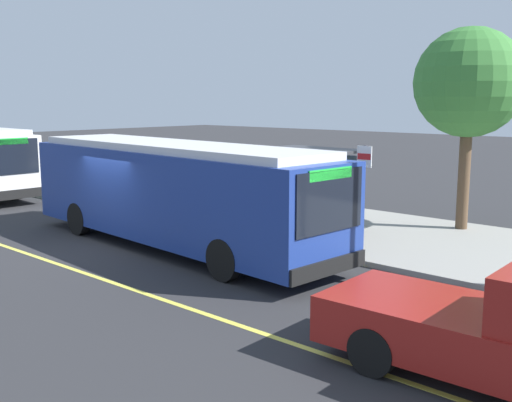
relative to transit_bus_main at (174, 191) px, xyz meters
name	(u,v)px	position (x,y,z in m)	size (l,w,h in m)	color
ground_plane	(114,245)	(-1.51, -1.01, -1.62)	(120.00, 120.00, 0.00)	#2B2B2D
sidewalk_curb	(254,214)	(-1.51, 4.99, -1.54)	(44.00, 6.40, 0.15)	gray
lane_stripe_center	(44,259)	(-1.51, -3.21, -1.61)	(36.00, 0.14, 0.01)	#E0D64C
transit_bus_main	(174,191)	(0.00, 0.00, 0.00)	(11.38, 3.31, 2.95)	navy
bus_shelter	(312,170)	(1.48, 4.44, 0.30)	(2.90, 1.60, 2.48)	#333338
waiting_bench	(318,212)	(1.84, 4.32, -0.98)	(1.60, 0.48, 0.95)	brown
route_sign_post	(364,183)	(4.39, 2.83, 0.34)	(0.44, 0.08, 2.80)	#333338
pedestrian_commuter	(293,202)	(1.83, 3.03, -0.50)	(0.24, 0.40, 1.69)	#282D47
street_tree_near_shelter	(469,84)	(5.26, 7.19, 2.99)	(3.31, 3.31, 6.14)	brown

